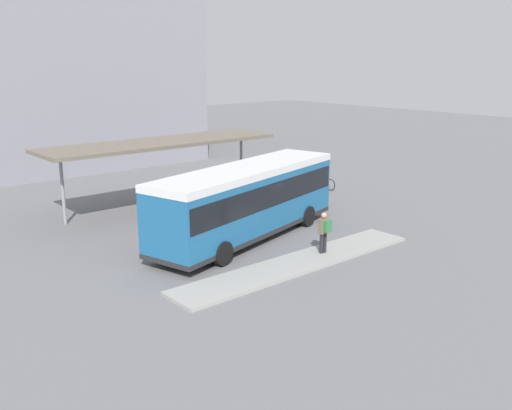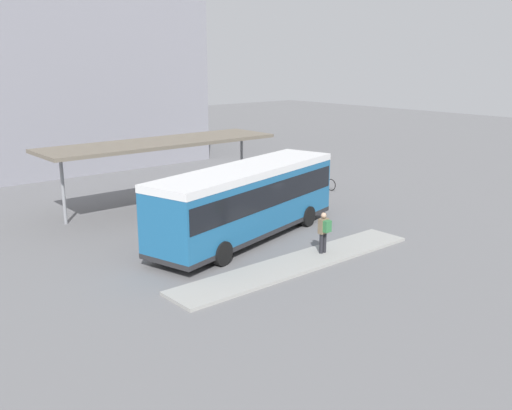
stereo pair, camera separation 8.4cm
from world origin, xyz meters
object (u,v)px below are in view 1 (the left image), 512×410
at_px(city_bus, 247,197).
at_px(bicycle_black, 324,183).
at_px(pedestrian_waiting, 324,230).
at_px(bicycle_red, 305,179).
at_px(bicycle_orange, 315,181).
at_px(potted_planter_near_shelter, 244,194).

xyz_separation_m(city_bus, bicycle_black, (9.67, 4.44, -1.50)).
height_order(pedestrian_waiting, bicycle_red, pedestrian_waiting).
distance_m(bicycle_orange, bicycle_red, 0.75).
xyz_separation_m(pedestrian_waiting, bicycle_orange, (8.76, 8.87, -0.71)).
relative_size(bicycle_orange, bicycle_red, 0.91).
xyz_separation_m(city_bus, potted_planter_near_shelter, (3.74, 4.80, -1.28)).
distance_m(bicycle_black, bicycle_orange, 0.74).
distance_m(pedestrian_waiting, potted_planter_near_shelter, 8.96).
bearing_deg(bicycle_red, bicycle_orange, 4.43).
bearing_deg(bicycle_red, pedestrian_waiting, -48.18).
xyz_separation_m(bicycle_red, potted_planter_near_shelter, (-5.77, -1.12, 0.18)).
distance_m(pedestrian_waiting, bicycle_red, 12.93).
bearing_deg(bicycle_orange, city_bus, -57.73).
height_order(pedestrian_waiting, potted_planter_near_shelter, pedestrian_waiting).
bearing_deg(pedestrian_waiting, bicycle_red, -41.03).
bearing_deg(potted_planter_near_shelter, pedestrian_waiting, -108.58).
distance_m(bicycle_black, potted_planter_near_shelter, 5.94).
height_order(bicycle_black, bicycle_red, bicycle_red).
relative_size(bicycle_black, bicycle_orange, 1.01).
relative_size(city_bus, bicycle_black, 6.43).
bearing_deg(potted_planter_near_shelter, city_bus, -127.94).
bearing_deg(bicycle_red, bicycle_black, -0.26).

